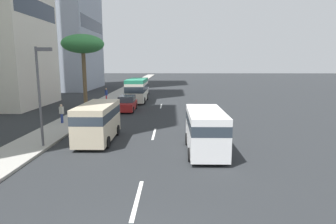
% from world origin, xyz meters
% --- Properties ---
extents(ground_plane, '(198.00, 198.00, 0.00)m').
position_xyz_m(ground_plane, '(31.50, 0.00, 0.00)').
color(ground_plane, '#26282B').
extents(sidewalk_right, '(162.00, 2.76, 0.15)m').
position_xyz_m(sidewalk_right, '(31.50, 7.41, 0.07)').
color(sidewalk_right, '#9E9B93').
rests_on(sidewalk_right, ground_plane).
extents(lane_stripe_near, '(3.20, 0.16, 0.01)m').
position_xyz_m(lane_stripe_near, '(4.10, 0.00, 0.01)').
color(lane_stripe_near, silver).
rests_on(lane_stripe_near, ground_plane).
extents(lane_stripe_mid, '(3.20, 0.16, 0.01)m').
position_xyz_m(lane_stripe_mid, '(13.95, 0.00, 0.01)').
color(lane_stripe_mid, silver).
rests_on(lane_stripe_mid, ground_plane).
extents(lane_stripe_far, '(3.20, 0.16, 0.01)m').
position_xyz_m(lane_stripe_far, '(26.95, 0.00, 0.01)').
color(lane_stripe_far, silver).
rests_on(lane_stripe_far, ground_plane).
extents(car_lead, '(4.19, 1.79, 1.58)m').
position_xyz_m(car_lead, '(23.83, 3.49, 0.75)').
color(car_lead, '#A51E1E').
rests_on(car_lead, ground_plane).
extents(van_second, '(5.15, 2.09, 2.44)m').
position_xyz_m(van_second, '(12.09, 3.50, 1.39)').
color(van_second, beige).
rests_on(van_second, ground_plane).
extents(van_third, '(5.08, 2.10, 2.41)m').
position_xyz_m(van_third, '(9.83, -3.18, 1.38)').
color(van_third, white).
rests_on(van_third, ground_plane).
extents(car_fourth, '(4.11, 1.85, 1.72)m').
position_xyz_m(car_fourth, '(39.26, 3.44, 0.81)').
color(car_fourth, silver).
rests_on(car_fourth, ground_plane).
extents(minibus_fifth, '(6.71, 2.42, 2.98)m').
position_xyz_m(minibus_fifth, '(30.74, 3.24, 1.64)').
color(minibus_fifth, silver).
rests_on(minibus_fifth, ground_plane).
extents(pedestrian_mid_block, '(0.34, 0.38, 1.55)m').
position_xyz_m(pedestrian_mid_block, '(16.96, 7.77, 0.99)').
color(pedestrian_mid_block, navy).
rests_on(pedestrian_mid_block, sidewalk_right).
extents(pedestrian_by_tree, '(0.38, 0.38, 1.78)m').
position_xyz_m(pedestrian_by_tree, '(29.31, 6.93, 1.14)').
color(pedestrian_by_tree, red).
rests_on(pedestrian_by_tree, sidewalk_right).
extents(palm_tree, '(4.18, 4.18, 7.68)m').
position_xyz_m(palm_tree, '(23.07, 7.63, 6.79)').
color(palm_tree, brown).
rests_on(palm_tree, sidewalk_right).
extents(street_lamp, '(0.24, 0.97, 5.79)m').
position_xyz_m(street_lamp, '(10.50, 6.31, 3.80)').
color(street_lamp, '#4C4C51').
rests_on(street_lamp, sidewalk_right).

